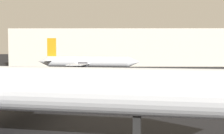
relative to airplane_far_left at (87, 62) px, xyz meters
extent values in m
cylinder|color=#4C4C54|center=(-0.80, -57.24, 0.30)|extent=(3.37, 2.41, 1.84)
cube|color=black|center=(8.88, -65.23, -1.84)|extent=(0.60, 0.60, 2.36)
cylinder|color=silver|center=(0.25, -0.04, 0.01)|extent=(21.45, 5.82, 2.79)
cone|color=silver|center=(12.29, -1.79, 0.01)|extent=(3.43, 3.20, 2.79)
cone|color=silver|center=(-11.80, 1.71, 0.01)|extent=(3.43, 3.20, 2.79)
cube|color=silver|center=(-0.81, 0.12, -0.41)|extent=(6.68, 20.73, 0.18)
cube|color=silver|center=(-9.90, 1.44, 0.29)|extent=(2.75, 6.65, 0.12)
cube|color=orange|center=(-9.52, 1.38, 3.80)|extent=(2.47, 0.58, 4.81)
cylinder|color=#4C4C54|center=(0.38, 3.86, -0.55)|extent=(2.48, 1.70, 1.38)
cylinder|color=#4C4C54|center=(-0.73, -3.81, -0.55)|extent=(2.48, 1.70, 1.38)
cube|color=black|center=(6.98, -1.01, -2.21)|extent=(0.44, 0.44, 1.64)
cube|color=black|center=(-0.59, 1.64, -2.21)|extent=(0.44, 0.44, 1.64)
cube|color=black|center=(-1.03, -1.40, -2.21)|extent=(0.44, 0.44, 1.64)
cube|color=beige|center=(16.88, 41.26, 3.62)|extent=(93.38, 25.91, 13.28)
camera|label=1|loc=(7.41, -87.19, 3.94)|focal=53.30mm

